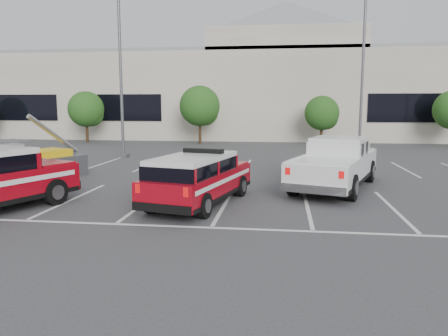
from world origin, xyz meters
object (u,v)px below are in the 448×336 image
object	(u,v)px
tree_left	(87,110)
convention_building	(267,90)
light_pole_left	(121,73)
fire_chief_suv	(198,182)
white_pickup	(335,168)
utility_rig	(42,166)
tree_mid_left	(201,107)
tree_mid_right	(323,114)
light_pole_mid	(362,75)

from	to	relation	value
tree_left	convention_building	bearing A→B (deg)	33.05
tree_left	light_pole_left	size ratio (longest dim) A/B	0.43
fire_chief_suv	white_pickup	bearing A→B (deg)	49.72
fire_chief_suv	utility_rig	distance (m)	8.98
utility_rig	tree_mid_left	bearing A→B (deg)	100.99
white_pickup	fire_chief_suv	bearing A→B (deg)	-124.76
tree_mid_right	utility_rig	world-z (taller)	tree_mid_right
fire_chief_suv	tree_left	bearing A→B (deg)	135.62
tree_left	light_pole_left	world-z (taller)	light_pole_left
utility_rig	white_pickup	bearing A→B (deg)	20.34
tree_left	fire_chief_suv	world-z (taller)	tree_left
light_pole_left	light_pole_mid	xyz separation A→B (m)	(15.00, 4.00, 0.00)
tree_mid_right	light_pole_mid	world-z (taller)	light_pole_mid
convention_building	light_pole_left	world-z (taller)	convention_building
convention_building	light_pole_mid	distance (m)	17.27
tree_mid_right	utility_rig	xyz separation A→B (m)	(-13.90, -18.02, -1.93)
fire_chief_suv	tree_mid_left	bearing A→B (deg)	113.64
light_pole_left	tree_mid_left	bearing A→B (deg)	72.90
convention_building	tree_left	size ratio (longest dim) A/B	13.58
light_pole_left	white_pickup	distance (m)	15.39
tree_mid_left	utility_rig	size ratio (longest dim) A/B	1.26
tree_mid_right	tree_left	bearing A→B (deg)	180.00
utility_rig	tree_left	bearing A→B (deg)	131.90
tree_mid_right	light_pole_mid	size ratio (longest dim) A/B	0.39
tree_mid_right	white_pickup	size ratio (longest dim) A/B	0.58
tree_mid_left	white_pickup	xyz separation A→B (m)	(8.88, -18.66, -2.25)
tree_mid_right	light_pole_left	size ratio (longest dim) A/B	0.39
light_pole_mid	white_pickup	world-z (taller)	light_pole_mid
convention_building	tree_left	bearing A→B (deg)	-146.95
tree_mid_left	light_pole_left	world-z (taller)	light_pole_left
fire_chief_suv	white_pickup	world-z (taller)	white_pickup
tree_mid_right	fire_chief_suv	bearing A→B (deg)	-105.01
tree_mid_left	white_pickup	size ratio (longest dim) A/B	0.71
tree_left	white_pickup	size ratio (longest dim) A/B	0.65
tree_left	tree_mid_right	world-z (taller)	tree_left
white_pickup	utility_rig	world-z (taller)	utility_rig
tree_mid_right	convention_building	bearing A→B (deg)	116.57
light_pole_mid	fire_chief_suv	world-z (taller)	light_pole_mid
tree_mid_left	fire_chief_suv	world-z (taller)	tree_mid_left
tree_left	tree_mid_right	distance (m)	20.00
tree_left	tree_mid_right	size ratio (longest dim) A/B	1.11
tree_left	utility_rig	bearing A→B (deg)	-71.29
convention_building	tree_left	distance (m)	18.11
tree_left	tree_mid_right	xyz separation A→B (m)	(20.00, -0.00, -0.27)
tree_mid_left	light_pole_mid	size ratio (longest dim) A/B	0.47
tree_left	utility_rig	distance (m)	19.15
tree_mid_left	fire_chief_suv	xyz separation A→B (m)	(4.04, -22.22, -2.29)
tree_mid_right	light_pole_mid	distance (m)	6.88
convention_building	light_pole_mid	world-z (taller)	convention_building
convention_building	tree_mid_right	size ratio (longest dim) A/B	15.04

